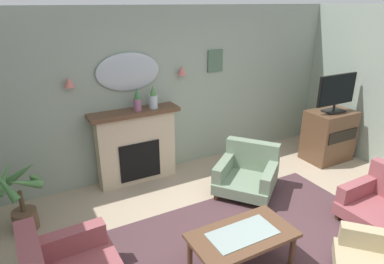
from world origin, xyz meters
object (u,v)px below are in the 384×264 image
(fireplace, at_px, (136,147))
(wall_sconce_right, at_px, (182,71))
(armchair_in_corner, at_px, (248,172))
(tv_flatscreen, at_px, (337,92))
(wall_mirror, at_px, (128,72))
(wall_sconce_left, at_px, (69,82))
(tv_cabinet, at_px, (329,136))
(potted_plant_corner_palm, at_px, (21,199))
(mantel_vase_left, at_px, (153,98))
(framed_picture, at_px, (215,61))
(coffee_table, at_px, (242,238))
(mantel_vase_right, at_px, (137,100))

(fireplace, distance_m, wall_sconce_right, 1.38)
(wall_sconce_right, height_order, armchair_in_corner, wall_sconce_right)
(armchair_in_corner, bearing_deg, tv_flatscreen, 5.42)
(fireplace, height_order, armchair_in_corner, fireplace)
(wall_mirror, height_order, wall_sconce_left, wall_mirror)
(tv_flatscreen, bearing_deg, wall_mirror, 161.89)
(tv_cabinet, height_order, potted_plant_corner_palm, potted_plant_corner_palm)
(mantel_vase_left, height_order, tv_flatscreen, tv_flatscreen)
(framed_picture, distance_m, coffee_table, 3.09)
(tv_flatscreen, bearing_deg, tv_cabinet, 90.00)
(fireplace, distance_m, mantel_vase_left, 0.80)
(armchair_in_corner, bearing_deg, framed_picture, 81.98)
(framed_picture, relative_size, tv_cabinet, 0.40)
(fireplace, xyz_separation_m, potted_plant_corner_palm, (-1.67, -0.53, -0.14))
(mantel_vase_right, relative_size, wall_sconce_left, 2.41)
(mantel_vase_left, bearing_deg, wall_sconce_right, 12.31)
(potted_plant_corner_palm, bearing_deg, wall_sconce_right, 13.91)
(mantel_vase_left, distance_m, tv_flatscreen, 3.08)
(wall_sconce_right, height_order, potted_plant_corner_palm, wall_sconce_right)
(mantel_vase_left, bearing_deg, fireplace, 174.61)
(mantel_vase_left, distance_m, wall_mirror, 0.53)
(wall_sconce_right, xyz_separation_m, armchair_in_corner, (0.47, -1.20, -1.35))
(armchair_in_corner, bearing_deg, mantel_vase_left, 133.56)
(framed_picture, height_order, potted_plant_corner_palm, framed_picture)
(mantel_vase_right, height_order, coffee_table, mantel_vase_right)
(fireplace, relative_size, wall_sconce_left, 9.71)
(armchair_in_corner, bearing_deg, wall_sconce_left, 151.18)
(mantel_vase_right, xyz_separation_m, tv_cabinet, (3.20, -0.87, -0.87))
(fireplace, bearing_deg, wall_sconce_left, 173.84)
(mantel_vase_right, xyz_separation_m, mantel_vase_left, (0.25, -0.00, -0.00))
(mantel_vase_left, xyz_separation_m, wall_sconce_left, (-1.15, 0.12, 0.35))
(fireplace, relative_size, armchair_in_corner, 1.19)
(wall_sconce_right, bearing_deg, mantel_vase_right, -171.47)
(fireplace, height_order, potted_plant_corner_palm, fireplace)
(framed_picture, xyz_separation_m, coffee_table, (-1.20, -2.50, -1.37))
(framed_picture, bearing_deg, tv_cabinet, -31.00)
(wall_sconce_right, relative_size, potted_plant_corner_palm, 0.16)
(mantel_vase_right, distance_m, wall_sconce_left, 0.97)
(wall_sconce_left, distance_m, coffee_table, 2.98)
(mantel_vase_left, xyz_separation_m, framed_picture, (1.20, 0.18, 0.44))
(mantel_vase_left, bearing_deg, framed_picture, 8.53)
(wall_sconce_left, distance_m, armchair_in_corner, 2.83)
(fireplace, height_order, mantel_vase_left, mantel_vase_left)
(mantel_vase_right, bearing_deg, wall_sconce_right, 8.53)
(coffee_table, distance_m, potted_plant_corner_palm, 2.68)
(coffee_table, relative_size, armchair_in_corner, 0.97)
(wall_mirror, height_order, potted_plant_corner_palm, wall_mirror)
(fireplace, bearing_deg, armchair_in_corner, -39.85)
(mantel_vase_left, xyz_separation_m, tv_cabinet, (2.95, -0.87, -0.86))
(fireplace, relative_size, framed_picture, 3.78)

